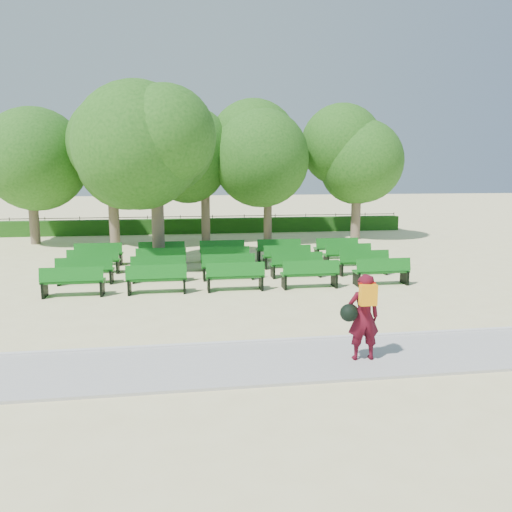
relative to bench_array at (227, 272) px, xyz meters
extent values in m
plane|color=beige|center=(-0.70, -1.50, -0.10)|extent=(120.00, 120.00, 0.00)
cube|color=#AAA9A5|center=(-0.70, -8.90, -0.07)|extent=(30.00, 2.20, 0.06)
cube|color=silver|center=(-0.70, -7.75, -0.05)|extent=(30.00, 0.12, 0.10)
cube|color=#1E4F14|center=(-0.70, 12.50, 0.35)|extent=(26.00, 0.70, 0.90)
cube|color=#116516|center=(0.00, 0.02, 0.37)|extent=(1.91, 0.64, 0.06)
cube|color=#116516|center=(0.00, -0.20, 0.64)|extent=(1.89, 0.26, 0.44)
cylinder|color=brown|center=(-2.57, 1.60, 1.56)|extent=(0.48, 0.48, 3.32)
ellipsoid|color=#285E19|center=(-2.57, 1.60, 4.51)|extent=(4.70, 4.70, 4.23)
imported|color=#480A17|center=(1.92, -9.08, 0.85)|extent=(0.66, 0.45, 1.78)
cube|color=orange|center=(1.92, -9.28, 1.36)|extent=(0.33, 0.17, 0.41)
sphere|color=black|center=(1.59, -9.14, 0.97)|extent=(0.36, 0.36, 0.36)
camera|label=1|loc=(-1.67, -18.33, 3.78)|focal=35.00mm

